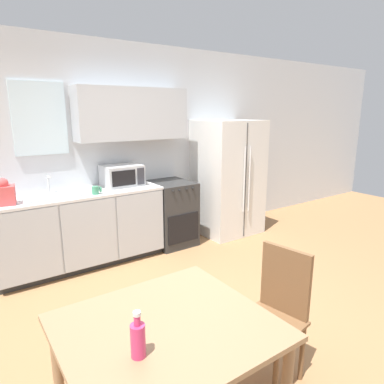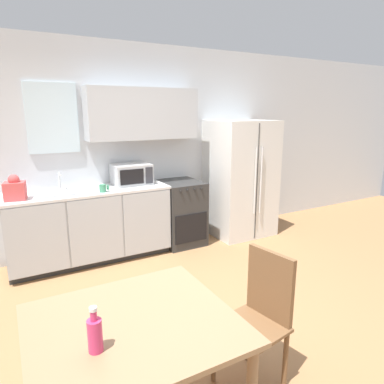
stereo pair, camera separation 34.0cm
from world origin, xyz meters
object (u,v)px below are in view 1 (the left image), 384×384
object	(u,v)px
refrigerator	(228,177)
coffee_mug	(96,190)
dining_chair_side	(277,305)
drink_bottle	(138,339)
microwave	(122,175)
dining_table	(167,342)
oven_range	(171,213)

from	to	relation	value
refrigerator	coffee_mug	xyz separation A→B (m)	(-2.09, -0.11, 0.10)
refrigerator	dining_chair_side	distance (m)	3.00
drink_bottle	refrigerator	bearing A→B (deg)	43.41
refrigerator	coffee_mug	size ratio (longest dim) A/B	15.62
microwave	coffee_mug	bearing A→B (deg)	-148.39
dining_chair_side	dining_table	bearing A→B (deg)	82.59
microwave	coffee_mug	xyz separation A→B (m)	(-0.44, -0.27, -0.08)
refrigerator	dining_table	xyz separation A→B (m)	(-2.57, -2.52, -0.20)
dining_chair_side	drink_bottle	distance (m)	1.18
coffee_mug	dining_table	xyz separation A→B (m)	(-0.49, -2.40, -0.30)
refrigerator	microwave	size ratio (longest dim) A/B	3.59
dining_table	dining_chair_side	size ratio (longest dim) A/B	1.14
oven_range	refrigerator	bearing A→B (deg)	-3.71
coffee_mug	dining_chair_side	xyz separation A→B (m)	(0.42, -2.37, -0.42)
dining_table	drink_bottle	size ratio (longest dim) A/B	4.70
microwave	dining_chair_side	bearing A→B (deg)	-90.56
microwave	dining_table	bearing A→B (deg)	-109.19
oven_range	refrigerator	size ratio (longest dim) A/B	0.52
coffee_mug	dining_table	distance (m)	2.47
refrigerator	drink_bottle	xyz separation A→B (m)	(-2.80, -2.64, -0.01)
refrigerator	dining_chair_side	world-z (taller)	refrigerator
oven_range	refrigerator	xyz separation A→B (m)	(0.98, -0.06, 0.41)
dining_table	dining_chair_side	xyz separation A→B (m)	(0.91, 0.04, -0.12)
microwave	drink_bottle	distance (m)	3.04
microwave	dining_table	distance (m)	2.86
dining_chair_side	drink_bottle	xyz separation A→B (m)	(-1.13, -0.17, 0.31)
microwave	oven_range	bearing A→B (deg)	-8.32
microwave	drink_bottle	size ratio (longest dim) A/B	2.11
oven_range	drink_bottle	distance (m)	3.28
oven_range	dining_chair_side	xyz separation A→B (m)	(-0.69, -2.54, 0.09)
microwave	dining_chair_side	size ratio (longest dim) A/B	0.51
microwave	coffee_mug	distance (m)	0.53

